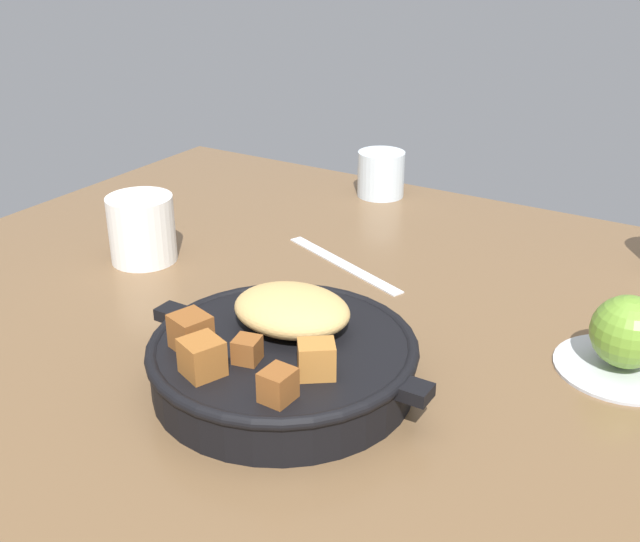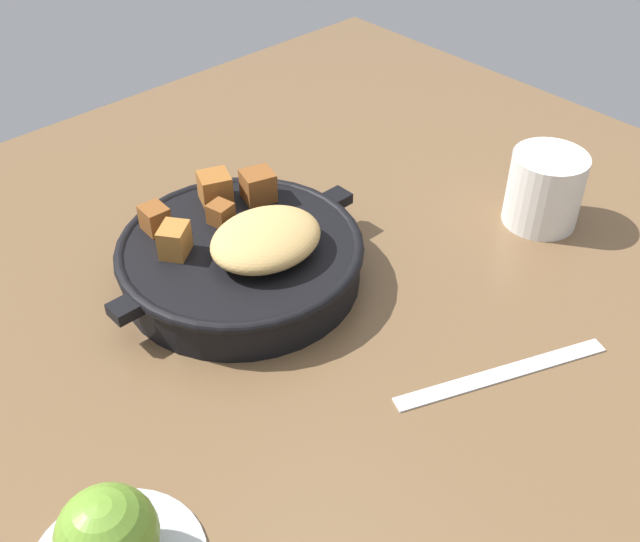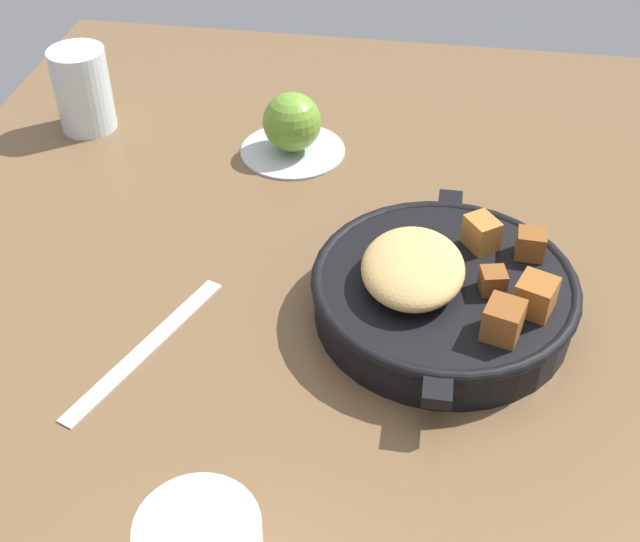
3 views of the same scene
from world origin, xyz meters
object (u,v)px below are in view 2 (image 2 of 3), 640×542
Objects in this scene: cast_iron_skillet at (243,255)px; butter_knife at (503,373)px; red_apple at (107,536)px; ceramic_mug_white at (545,189)px.

cast_iron_skillet is 1.40× the size of butter_knife.
ceramic_mug_white reaches higher than red_apple.
red_apple is 0.84× the size of ceramic_mug_white.
ceramic_mug_white is at bearing 154.91° from cast_iron_skillet.
red_apple reaches higher than butter_knife.
cast_iron_skillet is 27.48cm from butter_knife.
cast_iron_skillet reaches higher than red_apple.
cast_iron_skillet is 33.80cm from ceramic_mug_white.
butter_knife is at bearing 168.50° from red_apple.
butter_knife is (-34.69, 7.06, -3.90)cm from red_apple.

